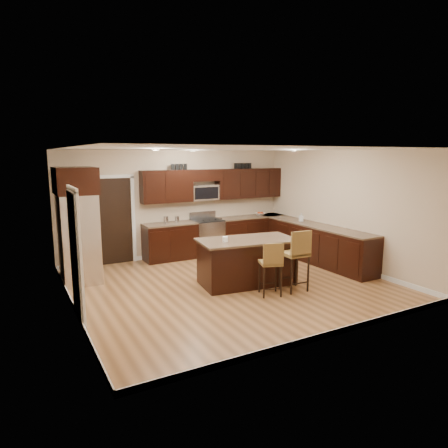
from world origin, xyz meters
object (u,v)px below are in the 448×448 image
stool_mid (271,263)px  refrigerator (78,224)px  island (247,263)px  stool_right (297,253)px  range (207,237)px

stool_mid → refrigerator: size_ratio=0.43×
island → refrigerator: bearing=156.8°
refrigerator → stool_right: bearing=-36.5°
island → refrigerator: (-2.94, 1.76, 0.78)m
range → island: 2.56m
stool_mid → stool_right: (0.57, -0.01, 0.11)m
island → stool_mid: 0.86m
stool_right → refrigerator: bearing=146.6°
island → stool_mid: (0.01, -0.84, 0.21)m
range → refrigerator: (-3.30, -0.78, 0.73)m
range → refrigerator: size_ratio=0.47×
stool_right → refrigerator: 4.41m
range → refrigerator: bearing=-166.7°
stool_mid → stool_right: size_ratio=0.85×
stool_mid → refrigerator: refrigerator is taller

